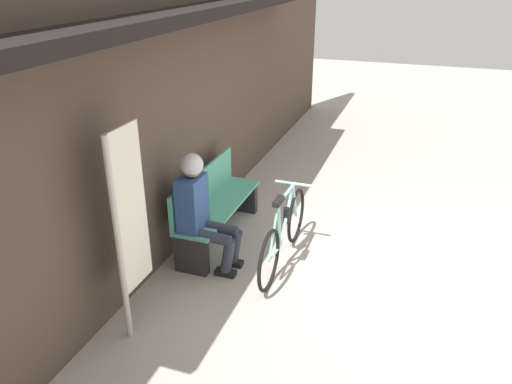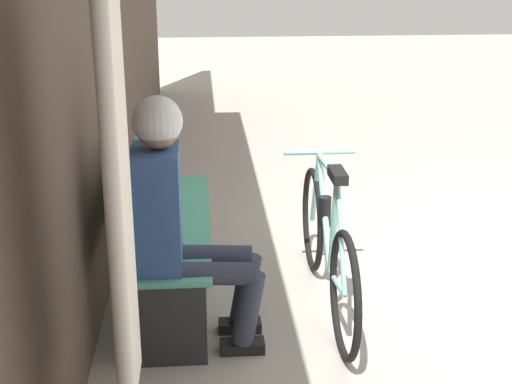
# 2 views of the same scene
# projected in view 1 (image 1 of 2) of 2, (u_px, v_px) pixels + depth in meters

# --- Properties ---
(ground_plane) EXTENTS (24.00, 24.00, 0.00)m
(ground_plane) POSITION_uv_depth(u_px,v_px,m) (420.00, 274.00, 5.18)
(ground_plane) COLOR #ADA399
(storefront_wall) EXTENTS (12.00, 0.56, 3.20)m
(storefront_wall) POSITION_uv_depth(u_px,v_px,m) (180.00, 95.00, 5.28)
(storefront_wall) COLOR #4C3D33
(storefront_wall) RESTS_ON ground_plane
(park_bench_near) EXTENTS (1.60, 0.42, 0.84)m
(park_bench_near) POSITION_uv_depth(u_px,v_px,m) (215.00, 207.00, 5.71)
(park_bench_near) COLOR #51A88E
(park_bench_near) RESTS_ON ground_plane
(bicycle) EXTENTS (1.63, 0.40, 0.85)m
(bicycle) POSITION_uv_depth(u_px,v_px,m) (284.00, 233.00, 5.25)
(bicycle) COLOR black
(bicycle) RESTS_ON ground_plane
(person_seated) EXTENTS (0.34, 0.61, 1.26)m
(person_seated) POSITION_uv_depth(u_px,v_px,m) (200.00, 205.00, 5.04)
(person_seated) COLOR #2D3342
(person_seated) RESTS_ON ground_plane
(banner_pole) EXTENTS (0.45, 0.05, 1.82)m
(banner_pole) POSITION_uv_depth(u_px,v_px,m) (128.00, 219.00, 4.03)
(banner_pole) COLOR #B7B2A8
(banner_pole) RESTS_ON ground_plane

